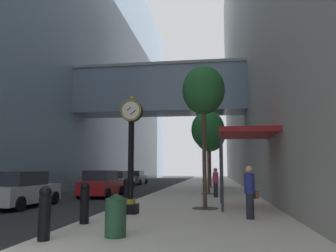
{
  "coord_description": "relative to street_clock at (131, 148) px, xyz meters",
  "views": [
    {
      "loc": [
        4.32,
        -4.58,
        1.77
      ],
      "look_at": [
        1.03,
        18.8,
        4.83
      ],
      "focal_mm": 35.73,
      "sensor_mm": 36.0,
      "label": 1
    }
  ],
  "objects": [
    {
      "name": "ground_plane",
      "position": [
        -1.17,
        19.23,
        -2.57
      ],
      "size": [
        110.0,
        110.0,
        0.0
      ],
      "primitive_type": "plane",
      "color": "#262628",
      "rests_on": "ground"
    },
    {
      "name": "sidewalk_right",
      "position": [
        2.28,
        22.23,
        -2.5
      ],
      "size": [
        6.9,
        80.0,
        0.14
      ],
      "primitive_type": "cube",
      "color": "beige",
      "rests_on": "ground"
    },
    {
      "name": "building_block_left",
      "position": [
        -12.83,
        22.17,
        13.07
      ],
      "size": [
        23.46,
        80.0,
        31.39
      ],
      "color": "#758EA8",
      "rests_on": "ground"
    },
    {
      "name": "building_block_right",
      "position": [
        10.23,
        22.23,
        16.45
      ],
      "size": [
        9.0,
        80.0,
        38.05
      ],
      "color": "gray",
      "rests_on": "ground"
    },
    {
      "name": "street_clock",
      "position": [
        0.0,
        0.0,
        0.0
      ],
      "size": [
        0.84,
        0.55,
        4.43
      ],
      "color": "black",
      "rests_on": "sidewalk_right"
    },
    {
      "name": "bollard_nearest",
      "position": [
        -0.79,
        -4.87,
        -1.78
      ],
      "size": [
        0.29,
        0.29,
        1.24
      ],
      "color": "black",
      "rests_on": "sidewalk_right"
    },
    {
      "name": "bollard_second",
      "position": [
        -0.79,
        -2.45,
        -1.78
      ],
      "size": [
        0.29,
        0.29,
        1.24
      ],
      "color": "black",
      "rests_on": "sidewalk_right"
    },
    {
      "name": "bollard_fourth",
      "position": [
        -0.79,
        2.39,
        -1.78
      ],
      "size": [
        0.29,
        0.29,
        1.24
      ],
      "color": "black",
      "rests_on": "sidewalk_right"
    },
    {
      "name": "street_tree_near",
      "position": [
        2.7,
        2.0,
        2.56
      ],
      "size": [
        1.85,
        1.85,
        6.13
      ],
      "color": "#333335",
      "rests_on": "sidewalk_right"
    },
    {
      "name": "street_tree_mid_near",
      "position": [
        2.7,
        10.42,
        1.85
      ],
      "size": [
        2.26,
        2.26,
        5.61
      ],
      "color": "#333335",
      "rests_on": "sidewalk_right"
    },
    {
      "name": "street_tree_mid_far",
      "position": [
        2.7,
        18.84,
        2.47
      ],
      "size": [
        2.89,
        2.89,
        6.58
      ],
      "color": "#333335",
      "rests_on": "sidewalk_right"
    },
    {
      "name": "trash_bin",
      "position": [
        0.72,
        -4.24,
        -1.89
      ],
      "size": [
        0.53,
        0.53,
        1.05
      ],
      "color": "#234C33",
      "rests_on": "sidewalk_right"
    },
    {
      "name": "pedestrian_walking",
      "position": [
        4.28,
        -0.78,
        -1.51
      ],
      "size": [
        0.52,
        0.44,
        1.74
      ],
      "color": "#23232D",
      "rests_on": "sidewalk_right"
    },
    {
      "name": "pedestrian_by_clock",
      "position": [
        3.16,
        7.73,
        -1.52
      ],
      "size": [
        0.48,
        0.48,
        1.71
      ],
      "color": "#23232D",
      "rests_on": "sidewalk_right"
    },
    {
      "name": "storefront_awning",
      "position": [
        4.49,
        2.6,
        0.71
      ],
      "size": [
        2.4,
        3.6,
        3.3
      ],
      "color": "maroon",
      "rests_on": "sidewalk_right"
    },
    {
      "name": "car_silver_near",
      "position": [
        -5.9,
        2.45,
        -1.76
      ],
      "size": [
        2.01,
        4.49,
        1.66
      ],
      "color": "#B7BABF",
      "rests_on": "ground"
    },
    {
      "name": "car_red_mid",
      "position": [
        -4.15,
        8.72,
        -1.75
      ],
      "size": [
        2.01,
        4.34,
        1.69
      ],
      "color": "#AD191E",
      "rests_on": "ground"
    },
    {
      "name": "car_white_far",
      "position": [
        -5.45,
        17.01,
        -1.78
      ],
      "size": [
        2.08,
        4.62,
        1.61
      ],
      "color": "silver",
      "rests_on": "ground"
    },
    {
      "name": "car_grey_trailing",
      "position": [
        -6.08,
        26.16,
        -1.79
      ],
      "size": [
        2.09,
        4.37,
        1.6
      ],
      "color": "slate",
      "rests_on": "ground"
    }
  ]
}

